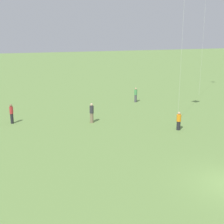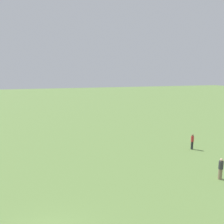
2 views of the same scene
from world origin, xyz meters
name	(u,v)px [view 1 (image 1 of 2)]	position (x,y,z in m)	size (l,w,h in m)	color
person_1	(179,121)	(-9.70, 2.72, 0.80)	(0.54, 0.54, 1.61)	#232328
person_3	(92,113)	(-14.55, -3.55, 0.93)	(0.52, 0.52, 1.85)	#847056
person_4	(136,95)	(-21.03, 4.08, 0.88)	(0.37, 0.37, 1.75)	#4C4C51
person_5	(12,114)	(-17.00, -10.48, 0.93)	(0.39, 0.39, 1.82)	#232328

